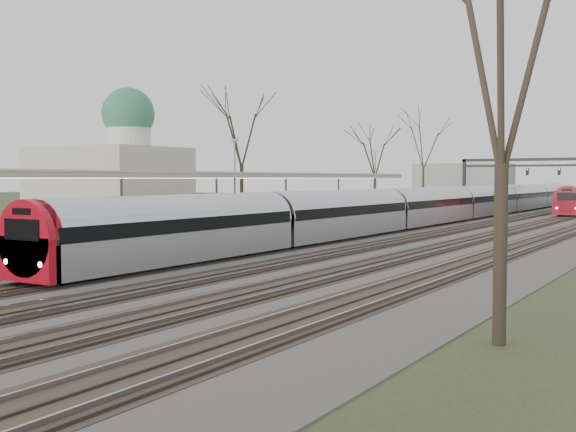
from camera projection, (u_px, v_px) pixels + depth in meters
track_bed at (473, 225)px, 56.64m from camera, size 24.00×160.00×0.22m
platform at (249, 228)px, 46.52m from camera, size 3.50×69.00×1.00m
canopy at (206, 175)px, 42.49m from camera, size 4.10×50.00×3.11m
dome_building at (112, 178)px, 53.35m from camera, size 10.00×8.00×10.30m
signal_gantry at (553, 168)px, 81.96m from camera, size 21.00×0.59×6.08m
tree_west_far at (241, 126)px, 59.21m from camera, size 5.50×5.50×11.33m
tree_east_near at (503, 47)px, 15.56m from camera, size 4.50×4.50×9.27m
train_near at (458, 204)px, 61.96m from camera, size 2.62×90.21×3.05m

